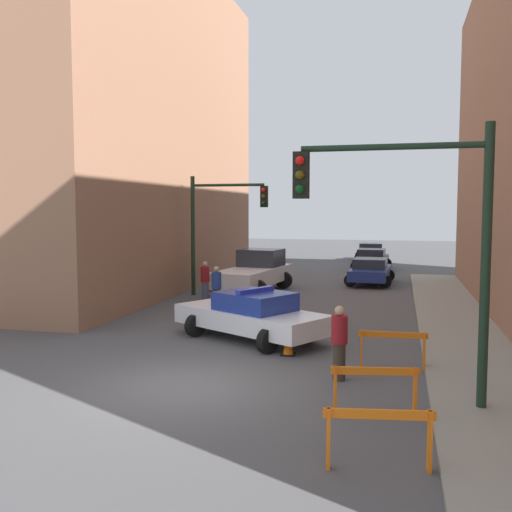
# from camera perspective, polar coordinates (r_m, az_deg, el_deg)

# --- Properties ---
(ground_plane) EXTENTS (120.00, 120.00, 0.00)m
(ground_plane) POSITION_cam_1_polar(r_m,az_deg,el_deg) (12.57, -7.06, -12.77)
(ground_plane) COLOR #4C4C4F
(sidewalk_right) EXTENTS (2.40, 44.00, 0.12)m
(sidewalk_right) POSITION_cam_1_polar(r_m,az_deg,el_deg) (11.90, 22.94, -13.81)
(sidewalk_right) COLOR gray
(sidewalk_right) RESTS_ON ground_plane
(building_corner_left) EXTENTS (14.00, 20.00, 15.56)m
(building_corner_left) POSITION_cam_1_polar(r_m,az_deg,el_deg) (30.29, -19.13, 12.05)
(building_corner_left) COLOR #93664C
(building_corner_left) RESTS_ON ground_plane
(traffic_light_near) EXTENTS (3.64, 0.35, 5.20)m
(traffic_light_near) POSITION_cam_1_polar(r_m,az_deg,el_deg) (10.99, 16.05, 3.30)
(traffic_light_near) COLOR black
(traffic_light_near) RESTS_ON sidewalk_right
(traffic_light_far) EXTENTS (3.44, 0.35, 5.20)m
(traffic_light_far) POSITION_cam_1_polar(r_m,az_deg,el_deg) (24.68, -3.95, 3.82)
(traffic_light_far) COLOR black
(traffic_light_far) RESTS_ON ground_plane
(police_car) EXTENTS (5.00, 3.93, 1.52)m
(police_car) POSITION_cam_1_polar(r_m,az_deg,el_deg) (16.52, -0.44, -5.91)
(police_car) COLOR white
(police_car) RESTS_ON ground_plane
(white_truck) EXTENTS (3.10, 5.62, 1.90)m
(white_truck) POSITION_cam_1_polar(r_m,az_deg,el_deg) (26.11, -0.15, -1.60)
(white_truck) COLOR silver
(white_truck) RESTS_ON ground_plane
(parked_car_near) EXTENTS (2.40, 4.38, 1.31)m
(parked_car_near) POSITION_cam_1_polar(r_m,az_deg,el_deg) (29.32, 11.36, -1.45)
(parked_car_near) COLOR navy
(parked_car_near) RESTS_ON ground_plane
(parked_car_mid) EXTENTS (2.42, 4.39, 1.31)m
(parked_car_mid) POSITION_cam_1_polar(r_m,az_deg,el_deg) (36.27, 11.49, -0.29)
(parked_car_mid) COLOR black
(parked_car_mid) RESTS_ON ground_plane
(parked_car_far) EXTENTS (2.42, 4.39, 1.31)m
(parked_car_far) POSITION_cam_1_polar(r_m,az_deg,el_deg) (42.38, 11.38, 0.41)
(parked_car_far) COLOR #474C51
(parked_car_far) RESTS_ON ground_plane
(pedestrian_crossing) EXTENTS (0.41, 0.41, 1.66)m
(pedestrian_crossing) POSITION_cam_1_polar(r_m,az_deg,el_deg) (21.25, -3.97, -3.17)
(pedestrian_crossing) COLOR #382D23
(pedestrian_crossing) RESTS_ON ground_plane
(pedestrian_corner) EXTENTS (0.51, 0.51, 1.66)m
(pedestrian_corner) POSITION_cam_1_polar(r_m,az_deg,el_deg) (23.25, -5.11, -2.50)
(pedestrian_corner) COLOR #474C66
(pedestrian_corner) RESTS_ON ground_plane
(pedestrian_sidewalk) EXTENTS (0.49, 0.49, 1.66)m
(pedestrian_sidewalk) POSITION_cam_1_polar(r_m,az_deg,el_deg) (12.80, 8.33, -8.47)
(pedestrian_sidewalk) COLOR #382D23
(pedestrian_sidewalk) RESTS_ON ground_plane
(barrier_front) EXTENTS (1.59, 0.41, 0.90)m
(barrier_front) POSITION_cam_1_polar(r_m,az_deg,el_deg) (8.73, 12.19, -16.53)
(barrier_front) COLOR orange
(barrier_front) RESTS_ON ground_plane
(barrier_mid) EXTENTS (1.58, 0.42, 0.90)m
(barrier_mid) POSITION_cam_1_polar(r_m,az_deg,el_deg) (10.84, 11.82, -12.28)
(barrier_mid) COLOR orange
(barrier_mid) RESTS_ON ground_plane
(barrier_back) EXTENTS (1.60, 0.23, 0.90)m
(barrier_back) POSITION_cam_1_polar(r_m,az_deg,el_deg) (13.90, 13.50, -8.52)
(barrier_back) COLOR orange
(barrier_back) RESTS_ON ground_plane
(traffic_cone) EXTENTS (0.36, 0.36, 0.66)m
(traffic_cone) POSITION_cam_1_polar(r_m,az_deg,el_deg) (14.92, 3.23, -8.67)
(traffic_cone) COLOR black
(traffic_cone) RESTS_ON ground_plane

